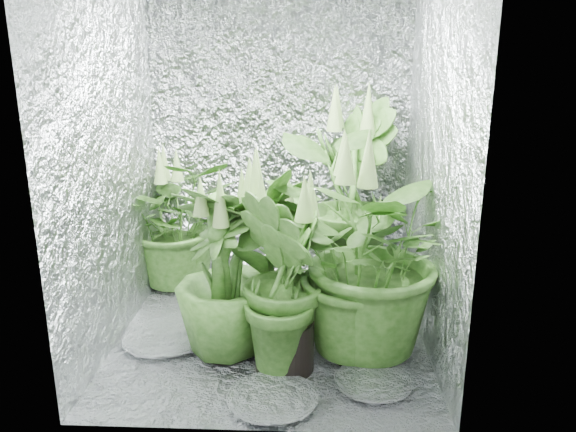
# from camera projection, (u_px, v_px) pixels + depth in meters

# --- Properties ---
(ground) EXTENTS (1.60, 1.60, 0.00)m
(ground) POSITION_uv_depth(u_px,v_px,m) (271.00, 334.00, 3.01)
(ground) COLOR silver
(ground) RESTS_ON ground
(walls) EXTENTS (1.62, 1.62, 2.00)m
(walls) POSITION_uv_depth(u_px,v_px,m) (270.00, 150.00, 2.73)
(walls) COLOR silver
(walls) RESTS_ON ground
(plant_a) EXTENTS (0.93, 0.93, 0.91)m
(plant_a) POSITION_uv_depth(u_px,v_px,m) (177.00, 222.00, 3.53)
(plant_a) COLOR black
(plant_a) RESTS_ON ground
(plant_b) EXTENTS (0.56, 0.56, 0.84)m
(plant_b) POSITION_uv_depth(u_px,v_px,m) (287.00, 254.00, 3.12)
(plant_b) COLOR black
(plant_b) RESTS_ON ground
(plant_c) EXTENTS (0.74, 0.74, 1.28)m
(plant_c) POSITION_uv_depth(u_px,v_px,m) (348.00, 199.00, 3.41)
(plant_c) COLOR black
(plant_c) RESTS_ON ground
(plant_d) EXTENTS (0.62, 0.62, 0.94)m
(plant_d) POSITION_uv_depth(u_px,v_px,m) (224.00, 273.00, 2.71)
(plant_d) COLOR black
(plant_d) RESTS_ON ground
(plant_e) EXTENTS (1.02, 1.02, 1.15)m
(plant_e) POSITION_uv_depth(u_px,v_px,m) (364.00, 253.00, 2.65)
(plant_e) COLOR black
(plant_e) RESTS_ON ground
(plant_f) EXTENTS (0.69, 0.69, 1.02)m
(plant_f) POSITION_uv_depth(u_px,v_px,m) (270.00, 260.00, 2.79)
(plant_f) COLOR black
(plant_f) RESTS_ON ground
(plant_g) EXTENTS (0.56, 0.56, 0.96)m
(plant_g) POSITION_uv_depth(u_px,v_px,m) (284.00, 284.00, 2.57)
(plant_g) COLOR black
(plant_g) RESTS_ON ground
(circulation_fan) EXTENTS (0.17, 0.27, 0.32)m
(circulation_fan) POSITION_uv_depth(u_px,v_px,m) (376.00, 269.00, 3.55)
(circulation_fan) COLOR black
(circulation_fan) RESTS_ON ground
(plant_label) EXTENTS (0.05, 0.04, 0.07)m
(plant_label) POSITION_uv_depth(u_px,v_px,m) (297.00, 314.00, 2.58)
(plant_label) COLOR white
(plant_label) RESTS_ON plant_g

